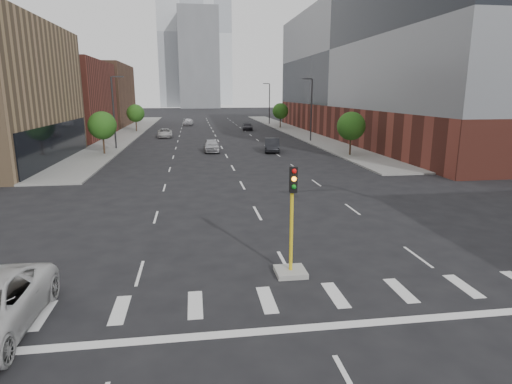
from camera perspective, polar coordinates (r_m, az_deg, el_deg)
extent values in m
cube|color=gray|center=(81.65, -16.41, 7.68)|extent=(5.00, 92.00, 0.15)
cube|color=gray|center=(82.99, 4.76, 8.24)|extent=(5.00, 92.00, 0.15)
cube|color=brown|center=(76.38, -27.02, 10.92)|extent=(20.00, 22.00, 12.00)
cube|color=brown|center=(101.40, -22.41, 11.84)|extent=(20.00, 24.00, 13.00)
cube|color=brown|center=(74.51, 18.37, 8.95)|extent=(24.00, 70.00, 5.00)
cube|color=slate|center=(74.64, 19.00, 17.38)|extent=(24.00, 70.00, 17.00)
cube|color=#B2B7BC|center=(228.31, -9.95, 19.98)|extent=(22.00, 22.00, 70.00)
cube|color=#B2B7BC|center=(268.93, -5.69, 20.11)|extent=(20.00, 20.00, 80.00)
cube|color=slate|center=(207.13, -7.62, 17.16)|extent=(18.00, 18.00, 44.00)
cube|color=#999993|center=(17.45, 4.62, -10.56)|extent=(1.20, 1.20, 0.20)
cylinder|color=gold|center=(16.84, 4.73, -5.26)|extent=(0.14, 0.14, 3.20)
cube|color=black|center=(16.13, 5.01, 1.64)|extent=(0.28, 0.18, 1.00)
sphere|color=red|center=(15.97, 5.12, 2.80)|extent=(0.18, 0.18, 0.18)
sphere|color=orange|center=(16.03, 5.10, 1.74)|extent=(0.18, 0.18, 0.18)
sphere|color=#0C7F19|center=(16.09, 5.08, 0.69)|extent=(0.18, 0.18, 0.18)
cylinder|color=#2D2D30|center=(63.96, 7.39, 10.71)|extent=(0.20, 0.20, 9.00)
cube|color=#2D2D30|center=(63.73, 6.80, 14.76)|extent=(1.40, 0.22, 0.15)
cylinder|color=#2D2D30|center=(98.11, 1.80, 11.62)|extent=(0.20, 0.20, 9.00)
cube|color=#2D2D30|center=(97.95, 1.34, 14.25)|extent=(1.40, 0.22, 0.15)
cylinder|color=#2D2D30|center=(57.46, -18.44, 9.89)|extent=(0.20, 0.20, 9.00)
cube|color=#2D2D30|center=(57.30, -17.96, 14.43)|extent=(1.40, 0.22, 0.15)
cylinder|color=#382619|center=(52.93, -19.62, 5.79)|extent=(0.20, 0.20, 1.75)
sphere|color=#245516|center=(52.71, -19.82, 8.35)|extent=(3.20, 3.20, 3.20)
cylinder|color=#382619|center=(82.43, -15.67, 8.44)|extent=(0.20, 0.20, 1.75)
sphere|color=#245516|center=(82.29, -15.77, 10.08)|extent=(3.20, 3.20, 3.20)
cylinder|color=#382619|center=(50.17, 12.44, 5.88)|extent=(0.20, 0.20, 1.75)
sphere|color=#245516|center=(49.94, 12.57, 8.58)|extent=(3.20, 3.20, 3.20)
cylinder|color=#382619|center=(88.55, 3.25, 9.19)|extent=(0.20, 0.20, 1.75)
sphere|color=#245516|center=(88.42, 3.27, 10.72)|extent=(3.20, 3.20, 3.20)
imported|color=#B0B1B5|center=(52.80, -5.94, 6.21)|extent=(1.94, 4.69, 1.59)
imported|color=black|center=(52.60, 2.16, 6.27)|extent=(2.54, 5.18, 1.63)
imported|color=#BEBEBE|center=(71.29, -12.06, 7.70)|extent=(2.55, 5.09, 1.38)
imported|color=black|center=(82.97, -1.14, 8.70)|extent=(2.37, 4.83, 1.35)
imported|color=silver|center=(96.41, -9.01, 9.23)|extent=(2.30, 4.82, 1.59)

